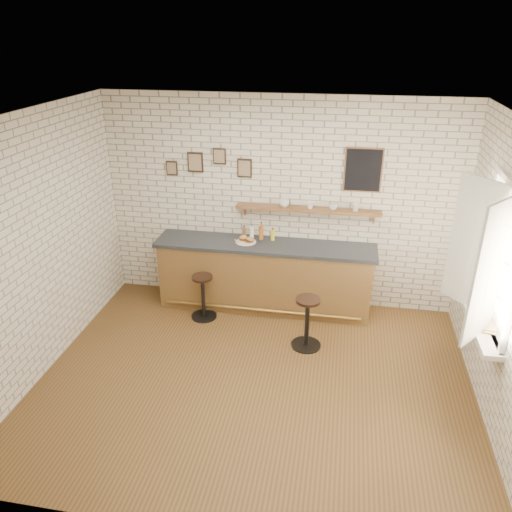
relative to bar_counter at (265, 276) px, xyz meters
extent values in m
plane|color=brown|center=(0.16, -1.70, -0.51)|extent=(5.00, 5.00, 0.00)
cube|color=brown|center=(0.00, 0.00, -0.03)|extent=(3.00, 0.58, 0.96)
cube|color=#2D333A|center=(0.00, 0.00, 0.48)|extent=(3.10, 0.62, 0.05)
cylinder|color=olive|center=(0.00, -0.32, -0.39)|extent=(2.79, 0.04, 0.04)
cylinder|color=white|center=(-0.27, 0.01, 0.51)|extent=(0.28, 0.28, 0.01)
cylinder|color=#C59145|center=(-0.21, 0.03, 0.52)|extent=(0.05, 0.05, 0.00)
cylinder|color=#C59145|center=(-0.24, -0.01, 0.52)|extent=(0.05, 0.05, 0.00)
cylinder|color=#C59145|center=(-0.37, 0.07, 0.52)|extent=(0.06, 0.06, 0.00)
cylinder|color=#C59145|center=(-0.25, 0.04, 0.52)|extent=(0.06, 0.06, 0.00)
cylinder|color=#C59145|center=(-0.38, -0.03, 0.52)|extent=(0.06, 0.06, 0.00)
cylinder|color=#C59145|center=(-0.21, 0.01, 0.52)|extent=(0.04, 0.04, 0.00)
cylinder|color=#C59145|center=(-0.27, -0.05, 0.52)|extent=(0.05, 0.05, 0.00)
cylinder|color=#C59145|center=(-0.37, -0.06, 0.52)|extent=(0.04, 0.04, 0.00)
cylinder|color=#C59145|center=(-0.43, 0.02, 0.52)|extent=(0.05, 0.05, 0.00)
cylinder|color=#C59145|center=(-0.23, -0.04, 0.52)|extent=(0.06, 0.06, 0.00)
cylinder|color=#C59145|center=(-0.37, 0.03, 0.52)|extent=(0.04, 0.04, 0.00)
cylinder|color=#C59145|center=(-0.25, -0.02, 0.52)|extent=(0.05, 0.05, 0.00)
cylinder|color=#C59145|center=(-0.22, 0.03, 0.52)|extent=(0.05, 0.05, 0.00)
cylinder|color=brown|center=(-0.33, 0.15, 0.58)|extent=(0.06, 0.06, 0.15)
cylinder|color=brown|center=(-0.33, 0.15, 0.67)|extent=(0.02, 0.02, 0.03)
cylinder|color=black|center=(-0.33, 0.15, 0.69)|extent=(0.02, 0.02, 0.01)
cylinder|color=white|center=(-0.21, 0.15, 0.59)|extent=(0.06, 0.06, 0.17)
cylinder|color=white|center=(-0.21, 0.15, 0.69)|extent=(0.02, 0.02, 0.04)
cylinder|color=black|center=(-0.21, 0.15, 0.71)|extent=(0.02, 0.02, 0.01)
cylinder|color=#A3551A|center=(-0.08, 0.15, 0.61)|extent=(0.06, 0.06, 0.20)
cylinder|color=#A3551A|center=(-0.08, 0.15, 0.73)|extent=(0.02, 0.02, 0.05)
cylinder|color=black|center=(-0.08, 0.15, 0.76)|extent=(0.03, 0.03, 0.01)
cylinder|color=yellow|center=(0.09, 0.15, 0.57)|extent=(0.06, 0.06, 0.14)
cylinder|color=yellow|center=(0.09, 0.15, 0.66)|extent=(0.03, 0.03, 0.03)
cylinder|color=maroon|center=(0.09, 0.15, 0.68)|extent=(0.03, 0.03, 0.01)
cylinder|color=black|center=(-0.80, -0.45, -0.50)|extent=(0.36, 0.36, 0.02)
cylinder|color=black|center=(-0.80, -0.45, -0.19)|extent=(0.05, 0.05, 0.60)
cylinder|color=black|center=(-0.80, -0.45, 0.13)|extent=(0.36, 0.36, 0.04)
cylinder|color=black|center=(0.69, -0.89, -0.50)|extent=(0.39, 0.39, 0.02)
cylinder|color=black|center=(0.69, -0.89, -0.17)|extent=(0.06, 0.06, 0.64)
cylinder|color=black|center=(0.69, -0.89, 0.17)|extent=(0.34, 0.34, 0.04)
cube|color=brown|center=(0.56, 0.20, 0.97)|extent=(2.00, 0.18, 0.04)
cube|color=brown|center=(-0.34, 0.27, 0.89)|extent=(0.03, 0.04, 0.16)
cube|color=brown|center=(1.46, 0.27, 0.89)|extent=(0.03, 0.04, 0.16)
imported|color=white|center=(0.23, 0.20, 1.05)|extent=(0.19, 0.19, 0.11)
imported|color=white|center=(0.59, 0.20, 1.04)|extent=(0.14, 0.14, 0.10)
imported|color=white|center=(0.91, 0.20, 1.04)|extent=(0.11, 0.11, 0.09)
imported|color=white|center=(1.21, 0.20, 1.04)|extent=(0.14, 0.14, 0.10)
cube|color=black|center=(-1.04, 0.28, 1.54)|extent=(0.22, 0.02, 0.28)
cube|color=black|center=(-0.69, 0.28, 1.64)|extent=(0.18, 0.02, 0.22)
cube|color=black|center=(-0.34, 0.28, 1.49)|extent=(0.20, 0.02, 0.26)
cube|color=black|center=(-1.39, 0.28, 1.44)|extent=(0.16, 0.02, 0.20)
cube|color=black|center=(1.26, 0.28, 1.54)|extent=(0.46, 0.02, 0.56)
cube|color=white|center=(2.56, -1.40, 0.39)|extent=(0.20, 1.35, 0.06)
cube|color=white|center=(2.63, -1.40, 0.39)|extent=(0.05, 1.30, 0.06)
cube|color=white|center=(2.63, -0.80, 1.14)|extent=(0.05, 0.06, 1.50)
cube|color=white|center=(2.48, -1.70, 1.14)|extent=(0.40, 0.46, 1.46)
cube|color=white|center=(2.48, -1.10, 1.14)|extent=(0.40, 0.46, 1.46)
imported|color=tan|center=(2.54, -1.56, 0.44)|extent=(0.25, 0.29, 0.02)
imported|color=tan|center=(2.54, -1.56, 0.46)|extent=(0.18, 0.24, 0.02)
camera|label=1|loc=(1.01, -6.31, 3.30)|focal=35.00mm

